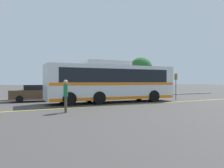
{
  "coord_description": "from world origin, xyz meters",
  "views": [
    {
      "loc": [
        -9.7,
        -16.33,
        1.74
      ],
      "look_at": [
        -1.16,
        -0.11,
        1.55
      ],
      "focal_mm": 35.0,
      "sensor_mm": 36.0,
      "label": 1
    }
  ],
  "objects_px": {
    "bus_stop_sign": "(176,83)",
    "tree_0": "(141,69)",
    "parked_car_1": "(36,93)",
    "transit_bus": "(112,82)",
    "parked_car_2": "(105,91)",
    "pedestrian_0": "(66,94)"
  },
  "relations": [
    {
      "from": "transit_bus",
      "to": "parked_car_2",
      "type": "height_order",
      "value": "transit_bus"
    },
    {
      "from": "bus_stop_sign",
      "to": "tree_0",
      "type": "xyz_separation_m",
      "value": [
        2.16,
        8.66,
        1.89
      ]
    },
    {
      "from": "pedestrian_0",
      "to": "bus_stop_sign",
      "type": "relative_size",
      "value": 0.73
    },
    {
      "from": "bus_stop_sign",
      "to": "tree_0",
      "type": "relative_size",
      "value": 0.5
    },
    {
      "from": "pedestrian_0",
      "to": "bus_stop_sign",
      "type": "xyz_separation_m",
      "value": [
        11.48,
        3.29,
        0.53
      ]
    },
    {
      "from": "pedestrian_0",
      "to": "tree_0",
      "type": "height_order",
      "value": "tree_0"
    },
    {
      "from": "parked_car_2",
      "to": "transit_bus",
      "type": "bearing_deg",
      "value": -20.06
    },
    {
      "from": "pedestrian_0",
      "to": "bus_stop_sign",
      "type": "distance_m",
      "value": 11.96
    },
    {
      "from": "parked_car_1",
      "to": "parked_car_2",
      "type": "xyz_separation_m",
      "value": [
        6.73,
        -0.14,
        -0.0
      ]
    },
    {
      "from": "transit_bus",
      "to": "parked_car_2",
      "type": "relative_size",
      "value": 2.75
    },
    {
      "from": "parked_car_2",
      "to": "pedestrian_0",
      "type": "relative_size",
      "value": 2.23
    },
    {
      "from": "parked_car_1",
      "to": "tree_0",
      "type": "relative_size",
      "value": 0.9
    },
    {
      "from": "transit_bus",
      "to": "parked_car_2",
      "type": "bearing_deg",
      "value": 165.86
    },
    {
      "from": "transit_bus",
      "to": "parked_car_2",
      "type": "distance_m",
      "value": 4.2
    },
    {
      "from": "parked_car_1",
      "to": "parked_car_2",
      "type": "height_order",
      "value": "parked_car_2"
    },
    {
      "from": "transit_bus",
      "to": "pedestrian_0",
      "type": "height_order",
      "value": "transit_bus"
    },
    {
      "from": "pedestrian_0",
      "to": "tree_0",
      "type": "relative_size",
      "value": 0.37
    },
    {
      "from": "transit_bus",
      "to": "parked_car_1",
      "type": "relative_size",
      "value": 2.49
    },
    {
      "from": "parked_car_2",
      "to": "tree_0",
      "type": "distance_m",
      "value": 8.74
    },
    {
      "from": "tree_0",
      "to": "parked_car_2",
      "type": "bearing_deg",
      "value": -151.84
    },
    {
      "from": "transit_bus",
      "to": "tree_0",
      "type": "distance_m",
      "value": 11.68
    },
    {
      "from": "transit_bus",
      "to": "parked_car_1",
      "type": "distance_m",
      "value": 6.91
    }
  ]
}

